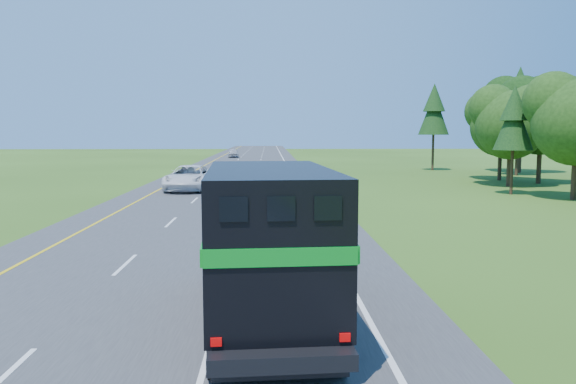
# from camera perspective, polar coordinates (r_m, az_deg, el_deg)

# --- Properties ---
(road) EXTENTS (15.00, 260.00, 0.04)m
(road) POSITION_cam_1_polar(r_m,az_deg,el_deg) (49.29, -5.56, 0.84)
(road) COLOR #38383A
(road) RESTS_ON ground
(lane_markings) EXTENTS (11.15, 260.00, 0.01)m
(lane_markings) POSITION_cam_1_polar(r_m,az_deg,el_deg) (49.29, -5.56, 0.87)
(lane_markings) COLOR yellow
(lane_markings) RESTS_ON road
(horse_truck) EXTENTS (3.13, 8.57, 3.73)m
(horse_truck) POSITION_cam_1_polar(r_m,az_deg,el_deg) (13.18, -2.09, -4.93)
(horse_truck) COLOR black
(horse_truck) RESTS_ON road
(white_suv) EXTENTS (3.51, 7.06, 1.92)m
(white_suv) POSITION_cam_1_polar(r_m,az_deg,el_deg) (44.12, -9.97, 1.43)
(white_suv) COLOR silver
(white_suv) RESTS_ON road
(far_car) EXTENTS (2.06, 4.59, 1.53)m
(far_car) POSITION_cam_1_polar(r_m,az_deg,el_deg) (99.15, -5.57, 3.96)
(far_car) COLOR #AFAFB6
(far_car) RESTS_ON road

